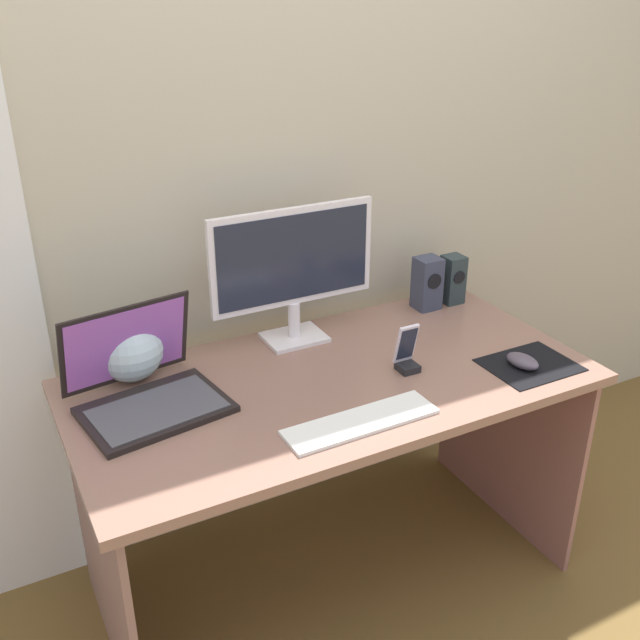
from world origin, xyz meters
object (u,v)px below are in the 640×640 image
object	(u,v)px
speaker_near_monitor	(427,283)
phone_in_dock	(407,354)
speaker_right	(453,279)
fishbowl	(129,349)
laptop	(146,387)
mouse	(523,361)
monitor	(293,266)
keyboard_external	(361,422)

from	to	relation	value
speaker_near_monitor	phone_in_dock	world-z (taller)	speaker_near_monitor
speaker_right	fishbowl	distance (m)	1.08
laptop	mouse	xyz separation A→B (m)	(0.98, -0.30, -0.03)
speaker_right	speaker_near_monitor	bearing A→B (deg)	-179.98
monitor	laptop	world-z (taller)	monitor
monitor	laptop	bearing A→B (deg)	-162.61
fishbowl	phone_in_dock	size ratio (longest dim) A/B	1.32
speaker_right	speaker_near_monitor	xyz separation A→B (m)	(-0.10, -0.00, 0.01)
monitor	speaker_right	bearing A→B (deg)	0.66
speaker_near_monitor	phone_in_dock	bearing A→B (deg)	-132.45
monitor	speaker_near_monitor	xyz separation A→B (m)	(0.49, 0.01, -0.15)
speaker_right	fishbowl	world-z (taller)	fishbowl
monitor	phone_in_dock	distance (m)	0.41
laptop	phone_in_dock	xyz separation A→B (m)	(0.69, -0.16, -0.00)
monitor	fishbowl	xyz separation A→B (m)	(-0.49, 0.00, -0.15)
keyboard_external	mouse	world-z (taller)	mouse
laptop	phone_in_dock	bearing A→B (deg)	-12.97
speaker_near_monitor	laptop	size ratio (longest dim) A/B	0.45
laptop	fishbowl	bearing A→B (deg)	88.88
monitor	laptop	size ratio (longest dim) A/B	1.30
mouse	monitor	bearing A→B (deg)	125.78
speaker_near_monitor	fishbowl	xyz separation A→B (m)	(-0.98, -0.01, -0.00)
speaker_near_monitor	mouse	size ratio (longest dim) A/B	1.74
keyboard_external	phone_in_dock	distance (m)	0.31
laptop	keyboard_external	xyz separation A→B (m)	(0.44, -0.33, -0.05)
monitor	speaker_right	distance (m)	0.61
mouse	laptop	bearing A→B (deg)	151.88
keyboard_external	phone_in_dock	xyz separation A→B (m)	(0.25, 0.17, 0.04)
fishbowl	keyboard_external	bearing A→B (deg)	-48.28
fishbowl	mouse	size ratio (longest dim) A/B	1.83
keyboard_external	fishbowl	bearing A→B (deg)	131.06
speaker_right	phone_in_dock	size ratio (longest dim) A/B	1.18
monitor	laptop	xyz separation A→B (m)	(-0.50, -0.16, -0.19)
keyboard_external	speaker_right	bearing A→B (deg)	36.77
mouse	speaker_near_monitor	bearing A→B (deg)	78.98
fishbowl	keyboard_external	world-z (taller)	fishbowl
monitor	keyboard_external	size ratio (longest dim) A/B	1.28
keyboard_external	phone_in_dock	bearing A→B (deg)	34.21
monitor	speaker_right	world-z (taller)	monitor
mouse	fishbowl	bearing A→B (deg)	143.90
speaker_near_monitor	fishbowl	world-z (taller)	fishbowl
speaker_near_monitor	mouse	world-z (taller)	speaker_near_monitor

